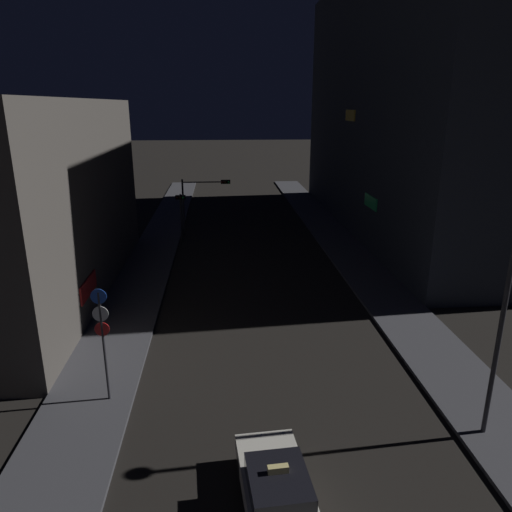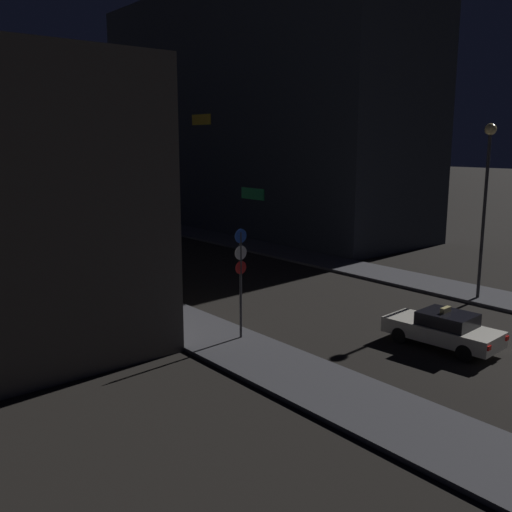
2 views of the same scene
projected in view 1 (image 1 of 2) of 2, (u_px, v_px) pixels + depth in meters
The scene contains 9 objects.
sidewalk_left at pixel (155, 250), 36.33m from camera, with size 3.29×65.54×0.16m, color #424247.
sidewalk_right at pixel (342, 246), 37.37m from camera, with size 3.29×65.54×0.16m, color #424247.
building_facade_left at pixel (3, 202), 26.49m from camera, with size 10.79×21.82×10.97m.
building_facade_right at pixel (415, 105), 40.10m from camera, with size 11.01×35.40×21.31m.
taxi at pixel (277, 492), 12.82m from camera, with size 2.13×4.57×1.62m.
traffic_light_overhead at pixel (202, 194), 40.48m from camera, with size 4.12×0.41×4.67m.
traffic_light_left_kerb at pixel (181, 208), 38.17m from camera, with size 0.80×0.41×3.87m.
sign_pole_left at pixel (103, 334), 17.05m from camera, with size 0.56×0.10×4.42m.
street_lamp_near_block at pixel (512, 263), 14.26m from camera, with size 0.56×0.56×8.61m.
Camera 1 is at (-2.16, -4.47, 10.67)m, focal length 33.44 mm.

